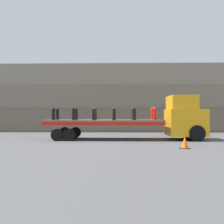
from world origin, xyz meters
The scene contains 19 objects.
ground_plane centered at (0.00, 0.00, 0.00)m, with size 120.00×120.00×0.00m, color #474749.
rock_cliff centered at (0.00, 8.83, 3.46)m, with size 60.00×3.30×6.93m.
truck_cab centered at (5.69, 0.00, 1.51)m, with size 2.48×2.70×3.04m.
flatbed_trailer centered at (-0.56, 0.00, 1.10)m, with size 8.10×2.64×1.37m.
fire_hydrant_black_near_0 centered at (-3.45, -0.56, 1.78)m, with size 0.29×0.54×0.85m.
fire_hydrant_black_far_0 centered at (-3.45, 0.56, 1.78)m, with size 0.29×0.54×0.85m.
fire_hydrant_black_near_1 centered at (-2.07, -0.56, 1.78)m, with size 0.29×0.54×0.85m.
fire_hydrant_black_far_1 centered at (-2.07, 0.56, 1.78)m, with size 0.29×0.54×0.85m.
fire_hydrant_black_near_2 centered at (-0.69, -0.56, 1.78)m, with size 0.29×0.54×0.85m.
fire_hydrant_black_far_2 centered at (-0.69, 0.56, 1.78)m, with size 0.29×0.54×0.85m.
fire_hydrant_black_near_3 centered at (0.69, -0.56, 1.78)m, with size 0.29×0.54×0.85m.
fire_hydrant_black_far_3 centered at (0.69, 0.56, 1.78)m, with size 0.29×0.54×0.85m.
fire_hydrant_black_near_4 centered at (2.07, -0.56, 1.78)m, with size 0.29×0.54×0.85m.
fire_hydrant_black_far_4 centered at (2.07, 0.56, 1.78)m, with size 0.29×0.54×0.85m.
fire_hydrant_red_near_5 centered at (3.45, -0.56, 1.78)m, with size 0.29×0.54×0.85m.
fire_hydrant_red_far_5 centered at (3.45, 0.56, 1.78)m, with size 0.29×0.54×0.85m.
cargo_strap_rear centered at (0.69, 0.00, 2.22)m, with size 0.05×2.74×0.01m.
cargo_strap_middle centered at (3.45, 0.00, 2.22)m, with size 0.05×2.74×0.01m.
traffic_cone centered at (4.38, -4.66, 0.30)m, with size 0.47×0.47×0.62m.
Camera 1 is at (0.98, -17.48, 1.71)m, focal length 40.00 mm.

